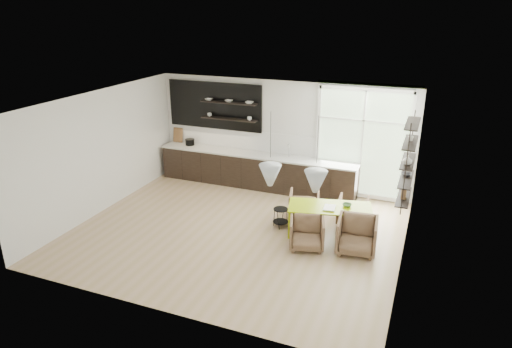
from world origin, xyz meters
name	(u,v)px	position (x,y,z in m)	size (l,w,h in m)	color
room	(279,158)	(0.58, 1.10, 1.46)	(7.02, 6.01, 2.91)	tan
kitchen_run	(253,165)	(-0.70, 2.69, 0.60)	(5.54, 0.69, 2.75)	black
right_shelving	(408,164)	(3.36, 1.17, 1.65)	(0.26, 1.22, 1.90)	black
dining_table	(330,208)	(1.91, 0.68, 0.60)	(1.91, 1.18, 0.65)	#94B104
armchair_back_left	(304,205)	(1.17, 1.27, 0.32)	(0.68, 0.70, 0.64)	brown
armchair_back_right	(353,210)	(2.29, 1.39, 0.31)	(0.66, 0.68, 0.62)	brown
armchair_front_left	(307,233)	(1.62, -0.08, 0.32)	(0.69, 0.71, 0.65)	brown
armchair_front_right	(357,235)	(2.60, 0.12, 0.36)	(0.78, 0.80, 0.73)	brown
wire_stool	(281,215)	(0.82, 0.60, 0.28)	(0.35, 0.35, 0.44)	black
table_book	(324,207)	(1.79, 0.56, 0.66)	(0.25, 0.33, 0.03)	white
table_bowl	(347,205)	(2.24, 0.82, 0.68)	(0.19, 0.19, 0.06)	#548049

